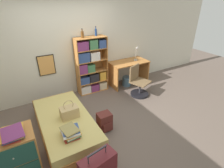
# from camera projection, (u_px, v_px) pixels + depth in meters

# --- Properties ---
(ground_plane) EXTENTS (14.00, 14.00, 0.00)m
(ground_plane) POSITION_uv_depth(u_px,v_px,m) (98.00, 122.00, 3.93)
(ground_plane) COLOR #66564C
(wall_back) EXTENTS (10.00, 0.09, 2.60)m
(wall_back) POSITION_uv_depth(u_px,v_px,m) (70.00, 48.00, 4.57)
(wall_back) COLOR beige
(wall_back) RESTS_ON ground_plane
(bed) EXTENTS (0.97, 1.93, 0.40)m
(bed) POSITION_uv_depth(u_px,v_px,m) (66.00, 125.00, 3.55)
(bed) COLOR #B77538
(bed) RESTS_ON ground_plane
(handbag) EXTENTS (0.34, 0.22, 0.38)m
(handbag) POSITION_uv_depth(u_px,v_px,m) (69.00, 112.00, 3.41)
(handbag) COLOR tan
(handbag) RESTS_ON bed
(book_stack_on_bed) EXTENTS (0.32, 0.38, 0.15)m
(book_stack_on_bed) POSITION_uv_depth(u_px,v_px,m) (71.00, 132.00, 2.97)
(book_stack_on_bed) COLOR #B2382D
(book_stack_on_bed) RESTS_ON bed
(dresser) EXTENTS (0.64, 0.52, 0.76)m
(dresser) POSITION_uv_depth(u_px,v_px,m) (15.00, 155.00, 2.65)
(dresser) COLOR #B77538
(dresser) RESTS_ON ground_plane
(magazine_pile_on_dresser) EXTENTS (0.31, 0.40, 0.07)m
(magazine_pile_on_dresser) POSITION_uv_depth(u_px,v_px,m) (13.00, 134.00, 2.46)
(magazine_pile_on_dresser) COLOR #B2382D
(magazine_pile_on_dresser) RESTS_ON dresser
(bookcase) EXTENTS (0.86, 0.32, 1.58)m
(bookcase) POSITION_uv_depth(u_px,v_px,m) (91.00, 67.00, 4.85)
(bookcase) COLOR #B77538
(bookcase) RESTS_ON ground_plane
(bottle_green) EXTENTS (0.07, 0.07, 0.23)m
(bottle_green) POSITION_uv_depth(u_px,v_px,m) (82.00, 34.00, 4.37)
(bottle_green) COLOR brown
(bottle_green) RESTS_ON bookcase
(bottle_brown) EXTENTS (0.06, 0.06, 0.25)m
(bottle_brown) POSITION_uv_depth(u_px,v_px,m) (96.00, 32.00, 4.57)
(bottle_brown) COLOR navy
(bottle_brown) RESTS_ON bookcase
(desk) EXTENTS (1.16, 0.62, 0.75)m
(desk) POSITION_uv_depth(u_px,v_px,m) (129.00, 69.00, 5.38)
(desk) COLOR #B77538
(desk) RESTS_ON ground_plane
(desk_lamp) EXTENTS (0.16, 0.12, 0.46)m
(desk_lamp) POSITION_uv_depth(u_px,v_px,m) (137.00, 50.00, 5.24)
(desk_lamp) COLOR #ADA89E
(desk_lamp) RESTS_ON desk
(desk_chair) EXTENTS (0.60, 0.60, 0.85)m
(desk_chair) POSITION_uv_depth(u_px,v_px,m) (138.00, 86.00, 4.90)
(desk_chair) COLOR black
(desk_chair) RESTS_ON ground_plane
(backpack) EXTENTS (0.28, 0.26, 0.39)m
(backpack) POSITION_uv_depth(u_px,v_px,m) (105.00, 122.00, 3.64)
(backpack) COLOR #56231E
(backpack) RESTS_ON ground_plane
(waste_bin) EXTENTS (0.26, 0.26, 0.29)m
(waste_bin) POSITION_uv_depth(u_px,v_px,m) (127.00, 81.00, 5.45)
(waste_bin) COLOR slate
(waste_bin) RESTS_ON ground_plane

